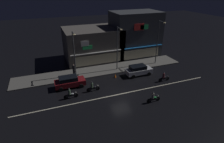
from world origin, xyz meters
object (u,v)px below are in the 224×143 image
streetlamp_east (158,39)px  traffic_cone (115,76)px  streetlamp_mid (118,46)px  pedestrian_on_sidewalk (74,70)px  motorcycle_following (70,94)px  motorcycle_trailing_far (93,87)px  motorcycle_opposite_lane (153,98)px  streetlamp_west (74,51)px  parked_car_trailing (138,70)px  motorcycle_lead (164,77)px  parked_car_near_kerb (69,82)px

streetlamp_east → traffic_cone: bearing=-165.6°
streetlamp_mid → pedestrian_on_sidewalk: size_ratio=4.00×
pedestrian_on_sidewalk → motorcycle_following: bearing=133.6°
pedestrian_on_sidewalk → motorcycle_following: size_ratio=0.97×
pedestrian_on_sidewalk → motorcycle_trailing_far: bearing=162.7°
traffic_cone → motorcycle_opposite_lane: bearing=-76.9°
streetlamp_west → pedestrian_on_sidewalk: size_ratio=3.91×
parked_car_trailing → motorcycle_trailing_far: (-8.38, -2.33, -0.24)m
motorcycle_lead → motorcycle_opposite_lane: (-4.57, -4.24, 0.00)m
parked_car_near_kerb → motorcycle_opposite_lane: 11.92m
pedestrian_on_sidewalk → motorcycle_trailing_far: pedestrian_on_sidewalk is taller
streetlamp_west → streetlamp_east: (14.88, -0.16, 0.35)m
pedestrian_on_sidewalk → parked_car_trailing: 10.50m
streetlamp_west → streetlamp_mid: size_ratio=0.98×
motorcycle_opposite_lane → traffic_cone: 8.35m
streetlamp_east → pedestrian_on_sidewalk: (-15.15, 0.60, -3.73)m
streetlamp_west → streetlamp_mid: 7.10m
streetlamp_east → motorcycle_following: 18.28m
streetlamp_west → motorcycle_following: bearing=-107.7°
motorcycle_trailing_far → traffic_cone: motorcycle_trailing_far is taller
streetlamp_mid → traffic_cone: streetlamp_mid is taller
streetlamp_east → pedestrian_on_sidewalk: bearing=177.7°
streetlamp_east → parked_car_near_kerb: bearing=-170.1°
streetlamp_mid → streetlamp_east: streetlamp_east is taller
streetlamp_mid → motorcycle_lead: bearing=-50.4°
motorcycle_trailing_far → motorcycle_lead: bearing=-5.8°
streetlamp_east → motorcycle_opposite_lane: streetlamp_east is taller
streetlamp_mid → motorcycle_following: streetlamp_mid is taller
streetlamp_west → pedestrian_on_sidewalk: (-0.27, 0.44, -3.39)m
streetlamp_west → motorcycle_following: 7.38m
motorcycle_lead → streetlamp_west: bearing=150.2°
streetlamp_mid → pedestrian_on_sidewalk: (-7.37, 0.63, -3.48)m
streetlamp_mid → motorcycle_following: 11.44m
streetlamp_west → motorcycle_trailing_far: bearing=-76.8°
streetlamp_mid → motorcycle_opposite_lane: bearing=-87.0°
streetlamp_east → motorcycle_following: size_ratio=4.13×
parked_car_near_kerb → motorcycle_trailing_far: 3.65m
streetlamp_east → motorcycle_lead: (-2.66, -6.23, -4.09)m
streetlamp_mid → traffic_cone: size_ratio=13.36×
pedestrian_on_sidewalk → streetlamp_west: bearing=179.8°
parked_car_near_kerb → parked_car_trailing: same height
streetlamp_west → streetlamp_mid: (7.10, -0.19, 0.09)m
streetlamp_mid → motorcycle_trailing_far: streetlamp_mid is taller
motorcycle_following → motorcycle_opposite_lane: 10.61m
streetlamp_mid → parked_car_trailing: size_ratio=1.71×
motorcycle_opposite_lane → motorcycle_trailing_far: bearing=-41.3°
motorcycle_lead → traffic_cone: size_ratio=3.45×
streetlamp_west → motorcycle_trailing_far: streetlamp_west is taller
motorcycle_trailing_far → traffic_cone: bearing=32.0°
motorcycle_trailing_far → traffic_cone: size_ratio=3.45×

